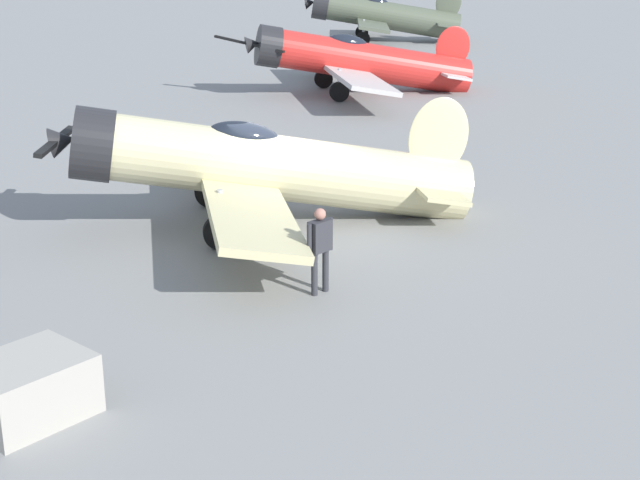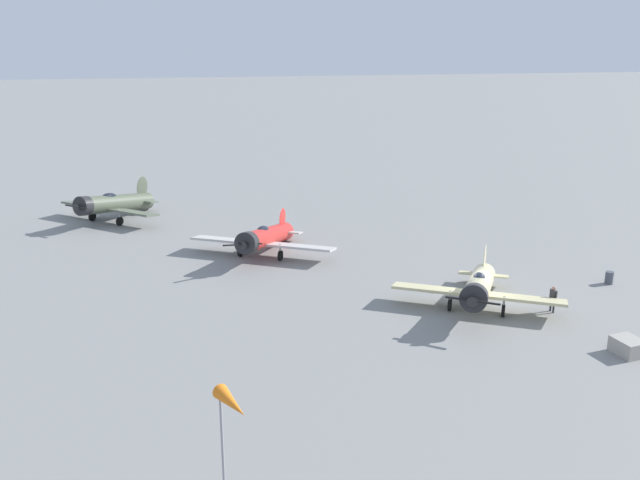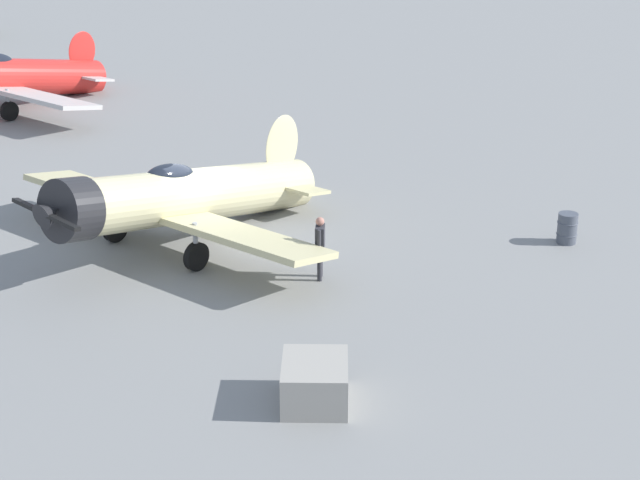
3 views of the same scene
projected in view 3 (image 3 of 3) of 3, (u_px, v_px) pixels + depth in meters
ground_plane at (197, 239)px, 30.65m from camera, size 400.00×400.00×0.00m
airplane_foreground at (182, 197)px, 29.77m from camera, size 10.12×10.58×3.24m
airplane_mid_apron at (4, 77)px, 44.31m from camera, size 9.68×11.27×3.17m
ground_crew_mechanic at (320, 242)px, 27.57m from camera, size 0.67×0.30×1.74m
equipment_crate at (315, 382)px, 21.77m from camera, size 1.93×1.69×0.92m
fuel_drum at (567, 228)px, 30.20m from camera, size 0.61×0.61×0.90m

